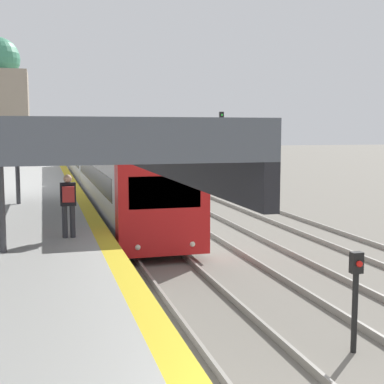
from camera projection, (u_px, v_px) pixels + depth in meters
platform_canopy at (0, 133)px, 12.05m from camera, size 4.00×21.21×2.86m
person_on_platform at (68, 201)px, 13.87m from camera, size 0.40×0.40×1.66m
train_near at (104, 167)px, 29.15m from camera, size 2.62×30.12×3.20m
train_far at (109, 150)px, 53.97m from camera, size 2.60×44.26×3.15m
signal_post_near at (356, 290)px, 8.98m from camera, size 0.20×0.21×1.74m
signal_mast_far at (221, 140)px, 35.32m from camera, size 0.28×0.29×4.98m
distant_domed_building at (0, 110)px, 46.69m from camera, size 4.83×4.83×11.77m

